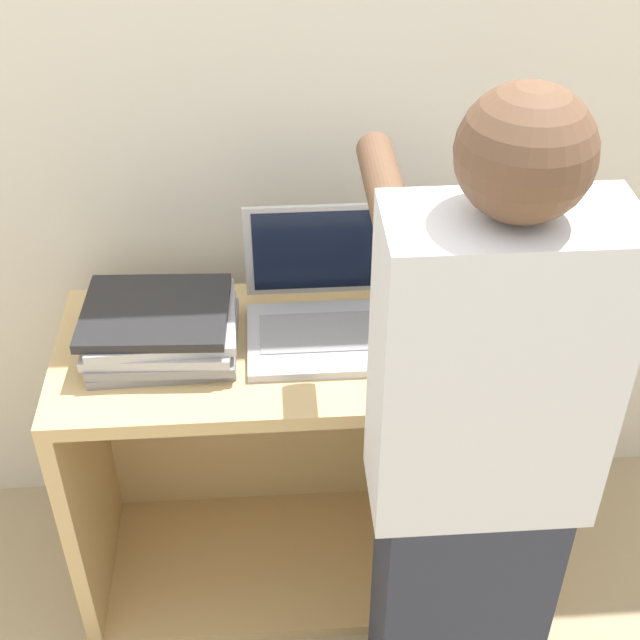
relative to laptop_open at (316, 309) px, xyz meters
The scene contains 8 objects.
ground_plane 0.89m from the laptop_open, 90.00° to the right, with size 12.00×12.00×0.00m, color tan.
wall_back 0.47m from the laptop_open, 90.00° to the left, with size 8.00×0.05×2.40m.
cart 0.45m from the laptop_open, 90.00° to the left, with size 1.19×0.49×0.78m.
laptop_open is the anchor object (origin of this frame).
laptop_stack_left 0.35m from the laptop_open, behind, with size 0.34×0.28×0.11m.
laptop_stack_right 0.35m from the laptop_open, ahead, with size 0.34×0.28×0.13m.
person 0.56m from the laptop_open, 61.64° to the right, with size 0.40×0.52×1.57m.
inventory_tag 0.38m from the laptop_open, 18.51° to the right, with size 0.06×0.02×0.01m.
Camera 1 is at (-0.10, -1.33, 2.04)m, focal length 50.00 mm.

